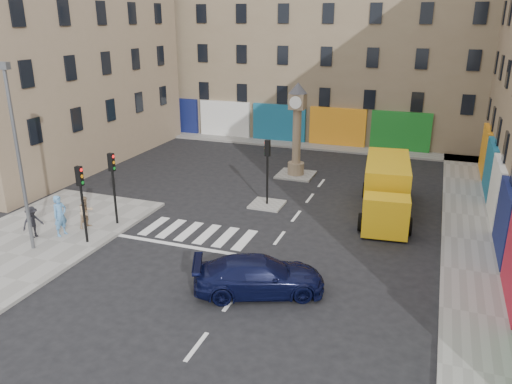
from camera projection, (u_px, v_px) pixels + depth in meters
The scene contains 18 objects.
ground at pixel (250, 276), 20.70m from camera, with size 120.00×120.00×0.00m, color black.
sidewalk_left at pixel (7, 254), 22.45m from camera, with size 7.00×16.00×0.15m, color gray.
sidewalk_right at pixel (468, 216), 26.72m from camera, with size 2.60×30.00×0.15m, color gray.
sidewalk_far at pixel (299, 144), 41.63m from camera, with size 32.00×2.40×0.15m, color gray.
island_near at pixel (267, 204), 28.41m from camera, with size 1.80×1.80×0.12m, color gray.
island_far at pixel (296, 175), 33.72m from camera, with size 2.40×2.40×0.12m, color gray.
building_far at pixel (319, 37), 43.96m from camera, with size 32.00×10.00×17.00m, color #817056.
building_left at pixel (57, 57), 34.97m from camera, with size 8.00×20.00×15.00m, color #856F57.
traffic_light_left_near at pixel (81, 192), 22.68m from camera, with size 0.28×0.22×3.70m.
traffic_light_left_far at pixel (113, 177), 24.81m from camera, with size 0.28×0.22×3.70m.
traffic_light_island at pixel (267, 162), 27.57m from camera, with size 0.28×0.22×3.70m.
lamp_post at pixel (17, 150), 21.33m from camera, with size 0.50×0.25×8.30m.
clock_pillar at pixel (297, 124), 32.56m from camera, with size 1.20×1.20×6.10m.
navy_sedan at pixel (259, 276), 19.24m from camera, with size 2.05×5.05×1.47m, color black.
yellow_van at pixel (386, 188), 27.04m from camera, with size 3.18×7.76×2.75m.
pedestrian_blue at pixel (60, 216), 23.91m from camera, with size 0.74×0.48×2.02m, color #548CC1.
pedestrian_tan at pixel (86, 212), 24.86m from camera, with size 0.80×0.62×1.64m, color tan.
pedestrian_dark at pixel (33, 222), 23.75m from camera, with size 1.01×0.58×1.56m, color black.
Camera 1 is at (6.50, -17.16, 10.18)m, focal length 35.00 mm.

